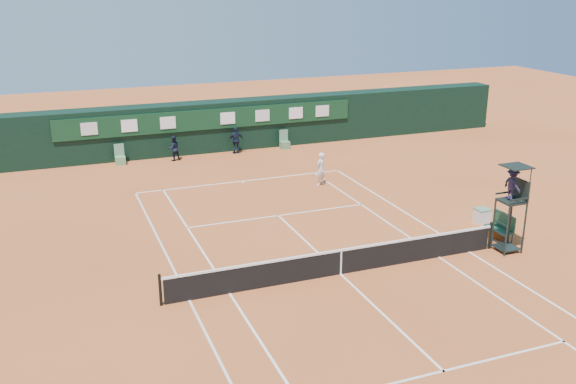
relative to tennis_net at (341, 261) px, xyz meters
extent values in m
plane|color=#C7602F|center=(0.00, 0.00, -0.51)|extent=(90.00, 90.00, 0.00)
cube|color=white|center=(0.00, 11.88, -0.50)|extent=(11.05, 0.08, 0.01)
cube|color=white|center=(5.49, 0.00, -0.50)|extent=(0.08, 23.85, 0.01)
cube|color=silver|center=(-5.49, 0.00, -0.50)|extent=(0.08, 23.85, 0.01)
cube|color=white|center=(4.12, 0.00, -0.50)|extent=(0.08, 23.85, 0.01)
cube|color=white|center=(-4.12, 0.00, -0.50)|extent=(0.08, 23.85, 0.01)
cube|color=white|center=(0.00, 6.40, -0.50)|extent=(8.31, 0.08, 0.01)
cube|color=silver|center=(0.00, -6.40, -0.50)|extent=(8.31, 0.08, 0.01)
cube|color=white|center=(0.00, 0.00, -0.50)|extent=(0.08, 12.88, 0.01)
cube|color=white|center=(0.00, 11.73, -0.50)|extent=(0.08, 0.30, 0.01)
cube|color=black|center=(0.00, 0.00, -0.06)|extent=(12.60, 0.04, 0.90)
cube|color=white|center=(0.00, 0.00, 0.42)|extent=(12.80, 0.06, 0.08)
cube|color=white|center=(0.00, 0.00, -0.05)|extent=(0.06, 0.05, 0.92)
cylinder|color=black|center=(6.40, 0.00, 0.04)|extent=(0.10, 0.10, 1.10)
cylinder|color=black|center=(-6.40, 0.00, 0.04)|extent=(0.10, 0.10, 1.10)
cube|color=black|center=(0.00, 18.75, 0.99)|extent=(40.00, 1.50, 3.00)
cube|color=#0E341C|center=(0.00, 17.94, 1.59)|extent=(18.00, 0.10, 1.20)
cube|color=silver|center=(-7.00, 17.87, 1.59)|extent=(0.90, 0.04, 0.70)
cube|color=white|center=(-4.80, 17.87, 1.59)|extent=(0.90, 0.04, 0.70)
cube|color=white|center=(-2.60, 17.87, 1.59)|extent=(0.90, 0.04, 0.70)
cube|color=white|center=(1.00, 17.87, 1.59)|extent=(0.90, 0.04, 0.70)
cube|color=silver|center=(3.20, 17.87, 1.59)|extent=(0.90, 0.04, 0.70)
cube|color=white|center=(5.40, 17.87, 1.59)|extent=(0.90, 0.04, 0.70)
cube|color=silver|center=(7.20, 17.87, 1.59)|extent=(0.90, 0.04, 0.70)
cube|color=#5E8F62|center=(-5.50, 17.45, -0.28)|extent=(0.55, 0.50, 0.46)
cube|color=#598964|center=(-5.50, 17.67, 0.29)|extent=(0.55, 0.06, 0.70)
cube|color=#537F5A|center=(4.50, 17.45, -0.28)|extent=(0.55, 0.50, 0.46)
cube|color=#53805F|center=(4.50, 17.67, 0.29)|extent=(0.55, 0.06, 0.70)
cylinder|color=black|center=(6.49, -0.82, 0.49)|extent=(0.07, 0.07, 2.00)
cylinder|color=black|center=(6.49, -0.02, 0.49)|extent=(0.07, 0.07, 2.00)
cylinder|color=black|center=(7.29, -0.82, 0.49)|extent=(0.07, 0.07, 2.00)
cylinder|color=black|center=(7.29, -0.02, 0.49)|extent=(0.07, 0.07, 2.00)
cube|color=black|center=(6.89, -0.42, 1.53)|extent=(0.85, 0.85, 0.08)
cube|color=black|center=(7.29, -0.42, 1.94)|extent=(0.06, 0.85, 0.80)
cube|color=black|center=(6.89, -0.84, 1.74)|extent=(0.85, 0.05, 0.06)
cube|color=black|center=(6.89, 0.00, 1.74)|extent=(0.85, 0.05, 0.06)
cylinder|color=black|center=(7.29, -0.82, 2.39)|extent=(0.04, 0.04, 1.00)
cylinder|color=black|center=(7.29, -0.02, 2.39)|extent=(0.04, 0.04, 1.00)
cube|color=black|center=(6.94, -0.42, 2.89)|extent=(0.95, 0.95, 0.04)
cube|color=black|center=(6.89, -0.42, -0.36)|extent=(0.80, 0.80, 0.05)
cube|color=black|center=(6.49, -0.42, -0.11)|extent=(0.04, 0.80, 0.04)
cube|color=black|center=(6.49, -0.42, 0.29)|extent=(0.04, 0.80, 0.04)
cube|color=black|center=(6.49, -0.42, 0.69)|extent=(0.04, 0.80, 0.04)
cube|color=black|center=(6.49, -0.42, 1.09)|extent=(0.04, 0.80, 0.04)
imported|color=black|center=(6.84, -0.42, 2.21)|extent=(0.47, 0.82, 1.28)
cube|color=#183C28|center=(7.33, 0.61, -0.06)|extent=(0.55, 1.20, 0.08)
cube|color=#1A412A|center=(7.58, 0.61, 0.29)|extent=(0.06, 1.20, 0.60)
cylinder|color=black|center=(7.11, 0.06, -0.30)|extent=(0.04, 0.04, 0.41)
cylinder|color=black|center=(7.55, 0.06, -0.30)|extent=(0.04, 0.04, 0.41)
cylinder|color=black|center=(7.11, 1.16, -0.30)|extent=(0.04, 0.04, 0.41)
cylinder|color=black|center=(7.55, 1.16, -0.30)|extent=(0.04, 0.04, 0.41)
cube|color=black|center=(7.32, 0.90, -0.34)|extent=(0.73, 0.98, 0.34)
cube|color=silver|center=(7.90, 2.44, -0.21)|extent=(0.55, 0.55, 0.60)
cube|color=#5A8A67|center=(7.90, 2.44, 0.11)|extent=(0.57, 0.57, 0.05)
sphere|color=gold|center=(1.32, 8.43, -0.48)|extent=(0.06, 0.06, 0.06)
imported|color=white|center=(3.57, 9.88, 0.34)|extent=(0.74, 0.67, 1.70)
imported|color=black|center=(-2.48, 17.18, 0.22)|extent=(0.81, 0.68, 1.46)
imported|color=black|center=(1.35, 17.42, 0.30)|extent=(0.95, 0.40, 1.62)
camera|label=1|loc=(-9.22, -18.72, 9.49)|focal=40.00mm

